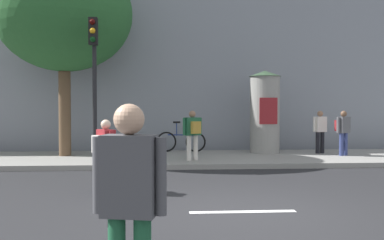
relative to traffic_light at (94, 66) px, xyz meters
The scene contains 13 objects.
ground_plane 6.81m from the traffic_light, 58.23° to the right, with size 80.00×80.00×0.00m, color #232326.
sidewalk_curb 4.65m from the traffic_light, 28.51° to the left, with size 36.00×4.00×0.15m, color gray.
lane_markings 6.81m from the traffic_light, 58.23° to the right, with size 25.80×0.16×0.01m.
building_backdrop 7.61m from the traffic_light, 64.37° to the left, with size 36.00×5.00×8.43m, color gray.
traffic_light is the anchor object (origin of this frame).
poster_column 6.30m from the traffic_light, 26.76° to the left, with size 1.13×1.13×2.87m.
street_tree 3.21m from the traffic_light, 119.92° to the left, with size 4.45×4.45×6.55m.
pedestrian_in_dark_shirt 9.37m from the traffic_light, 79.74° to the right, with size 0.59×0.32×1.79m.
pedestrian_in_light_jacket 3.96m from the traffic_light, 77.87° to the right, with size 0.52×0.59×1.50m.
pedestrian_tallest 3.45m from the traffic_light, 13.95° to the left, with size 0.59×0.52×1.49m.
pedestrian_near_pole 7.96m from the traffic_light, 18.06° to the left, with size 0.55×0.35×1.47m.
pedestrian_with_backpack 8.26m from the traffic_light, 12.11° to the left, with size 0.54×0.50×1.48m.
bicycle_leaning 4.73m from the traffic_light, 51.07° to the left, with size 1.75×0.36×1.09m.
Camera 1 is at (-1.35, -7.29, 1.77)m, focal length 41.40 mm.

